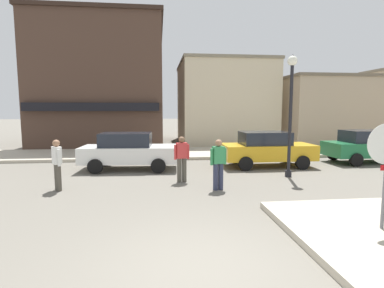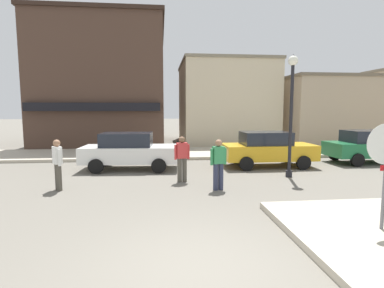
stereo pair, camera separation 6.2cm
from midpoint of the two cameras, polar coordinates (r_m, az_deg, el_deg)
name	(u,v)px [view 1 (the left image)]	position (r m, az deg, el deg)	size (l,w,h in m)	color
ground_plane	(203,270)	(5.16, 1.71, -22.86)	(160.00, 160.00, 0.00)	#6B665B
kerb_far	(171,153)	(17.01, -4.14, -1.77)	(80.00, 4.00, 0.15)	#B7AD99
lamp_post	(291,98)	(11.75, 18.20, 8.30)	(0.36, 0.36, 4.54)	black
parked_car_nearest	(129,151)	(12.96, -12.06, -1.23)	(4.09, 2.05, 1.56)	white
parked_car_second	(267,149)	(13.75, 13.93, -0.84)	(4.00, 1.89, 1.56)	gold
parked_car_third	(368,146)	(16.60, 30.41, -0.31)	(4.04, 1.95, 1.56)	#1E6B3D
pedestrian_crossing_near	(182,158)	(10.47, -2.14, -2.61)	(0.56, 0.28, 1.61)	#4C473D
pedestrian_crossing_far	(57,163)	(10.29, -24.46, -3.37)	(0.38, 0.51, 1.61)	#4C473D
pedestrian_kerb_side	(218,163)	(9.47, 4.85, -3.61)	(0.56, 0.30, 1.61)	#2D334C
building_corner_shop	(106,85)	(24.17, -16.11, 10.66)	(8.67, 10.42, 8.73)	#473328
building_storefront_left_near	(222,103)	(23.73, 5.75, 7.78)	(6.70, 7.59, 6.09)	beige
building_storefront_left_mid	(327,111)	(25.65, 24.30, 5.79)	(8.35, 7.50, 4.89)	tan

